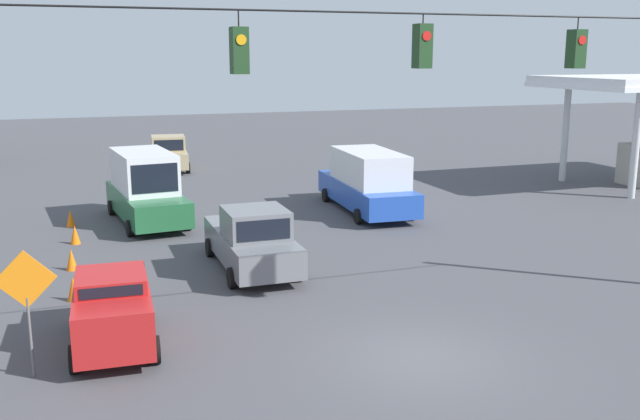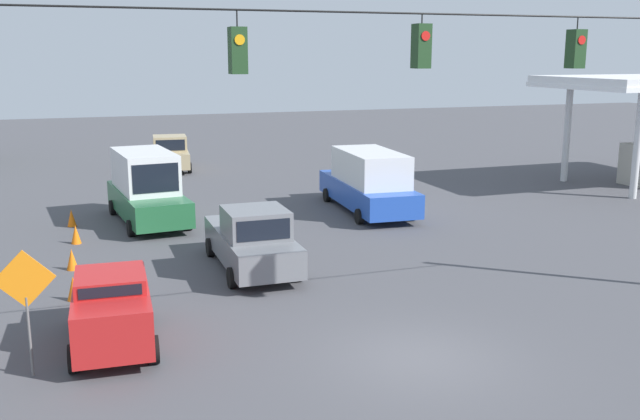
# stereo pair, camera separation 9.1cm
# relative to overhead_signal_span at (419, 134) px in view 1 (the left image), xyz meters

# --- Properties ---
(ground_plane) EXTENTS (140.00, 140.00, 0.00)m
(ground_plane) POSITION_rel_overhead_signal_span_xyz_m (-0.01, 0.33, -5.13)
(ground_plane) COLOR #47474C
(overhead_signal_span) EXTENTS (23.69, 0.38, 8.20)m
(overhead_signal_span) POSITION_rel_overhead_signal_span_xyz_m (0.00, 0.00, 0.00)
(overhead_signal_span) COLOR slate
(overhead_signal_span) RESTS_ON ground_plane
(pickup_truck_tan_withflow_deep) EXTENTS (2.68, 5.47, 2.12)m
(pickup_truck_tan_withflow_deep) POSITION_rel_overhead_signal_span_xyz_m (1.54, -29.32, -4.15)
(pickup_truck_tan_withflow_deep) COLOR tan
(pickup_truck_tan_withflow_deep) RESTS_ON ground_plane
(box_truck_blue_oncoming_far) EXTENTS (2.90, 7.41, 2.72)m
(box_truck_blue_oncoming_far) POSITION_rel_overhead_signal_span_xyz_m (-5.14, -14.57, -3.78)
(box_truck_blue_oncoming_far) COLOR #234CB2
(box_truck_blue_oncoming_far) RESTS_ON ground_plane
(pickup_truck_grey_withflow_mid) EXTENTS (2.33, 5.62, 2.12)m
(pickup_truck_grey_withflow_mid) POSITION_rel_overhead_signal_span_xyz_m (1.88, -7.73, -4.15)
(pickup_truck_grey_withflow_mid) COLOR slate
(pickup_truck_grey_withflow_mid) RESTS_ON ground_plane
(sedan_red_parked_shoulder) EXTENTS (2.11, 4.07, 1.82)m
(sedan_red_parked_shoulder) POSITION_rel_overhead_signal_span_xyz_m (6.55, -2.79, -4.18)
(sedan_red_parked_shoulder) COLOR red
(sedan_red_parked_shoulder) RESTS_ON ground_plane
(box_truck_green_withflow_far) EXTENTS (2.94, 6.65, 2.94)m
(box_truck_green_withflow_far) POSITION_rel_overhead_signal_span_xyz_m (4.34, -15.83, -3.69)
(box_truck_green_withflow_far) COLOR #236038
(box_truck_green_withflow_far) RESTS_ON ground_plane
(traffic_cone_nearest) EXTENTS (0.36, 0.36, 0.70)m
(traffic_cone_nearest) POSITION_rel_overhead_signal_span_xyz_m (7.24, -3.35, -4.78)
(traffic_cone_nearest) COLOR orange
(traffic_cone_nearest) RESTS_ON ground_plane
(traffic_cone_second) EXTENTS (0.36, 0.36, 0.70)m
(traffic_cone_second) POSITION_rel_overhead_signal_span_xyz_m (7.41, -6.51, -4.78)
(traffic_cone_second) COLOR orange
(traffic_cone_second) RESTS_ON ground_plane
(traffic_cone_third) EXTENTS (0.36, 0.36, 0.70)m
(traffic_cone_third) POSITION_rel_overhead_signal_span_xyz_m (7.42, -9.63, -4.78)
(traffic_cone_third) COLOR orange
(traffic_cone_third) RESTS_ON ground_plane
(traffic_cone_fourth) EXTENTS (0.36, 0.36, 0.70)m
(traffic_cone_fourth) POSITION_rel_overhead_signal_span_xyz_m (7.24, -13.04, -4.78)
(traffic_cone_fourth) COLOR orange
(traffic_cone_fourth) RESTS_ON ground_plane
(traffic_cone_fifth) EXTENTS (0.36, 0.36, 0.70)m
(traffic_cone_fifth) POSITION_rel_overhead_signal_span_xyz_m (7.36, -15.95, -4.78)
(traffic_cone_fifth) COLOR orange
(traffic_cone_fifth) RESTS_ON ground_plane
(work_zone_sign) EXTENTS (1.27, 0.06, 2.84)m
(work_zone_sign) POSITION_rel_overhead_signal_span_xyz_m (8.33, -1.66, -3.14)
(work_zone_sign) COLOR slate
(work_zone_sign) RESTS_ON ground_plane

